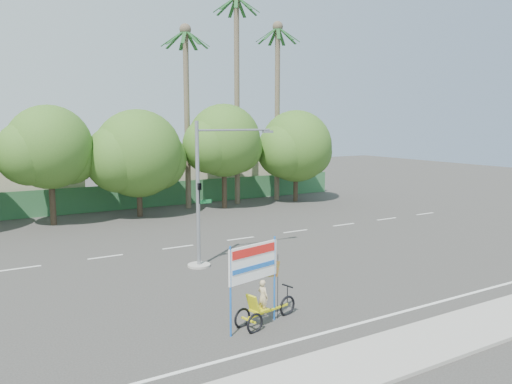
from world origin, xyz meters
TOP-DOWN VIEW (x-y plane):
  - ground at (0.00, 0.00)m, footprint 120.00×120.00m
  - sidewalk_near at (0.00, -7.50)m, footprint 50.00×2.40m
  - fence at (0.00, 21.50)m, footprint 38.00×0.08m
  - building_right at (8.00, 26.00)m, footprint 14.00×8.00m
  - tree_left at (-7.05, 18.00)m, footprint 6.66×5.60m
  - tree_center at (-1.05, 18.00)m, footprint 7.62×6.40m
  - tree_right at (5.95, 18.00)m, footprint 6.90×5.80m
  - tree_far_right at (12.95, 18.00)m, footprint 7.38×6.20m
  - palm_tall at (8.00, 19.50)m, footprint 3.73×3.79m
  - palm_mid at (12.00, 19.50)m, footprint 3.73×3.79m
  - palm_short at (3.50, 19.50)m, footprint 3.73×3.79m
  - traffic_signal at (-2.20, 3.98)m, footprint 4.72×1.10m
  - trike_billboard at (-3.60, -3.57)m, footprint 3.07×1.10m

SIDE VIEW (x-z plane):
  - ground at x=0.00m, z-range 0.00..0.00m
  - sidewalk_near at x=0.00m, z-range 0.00..0.12m
  - fence at x=0.00m, z-range 0.00..2.00m
  - trike_billboard at x=-3.60m, z-range -0.30..2.77m
  - building_right at x=8.00m, z-range 0.00..3.60m
  - traffic_signal at x=-2.20m, z-range -0.58..6.42m
  - tree_center at x=-1.05m, z-range 0.54..8.39m
  - tree_far_right at x=12.95m, z-range 0.68..8.61m
  - tree_left at x=-7.05m, z-range 1.02..9.09m
  - tree_right at x=5.95m, z-range 1.06..9.42m
  - palm_short at x=3.50m, z-range 1.64..16.09m
  - palm_mid at x=12.00m, z-range 1.67..17.12m
  - palm_tall at x=8.00m, z-range 1.74..19.19m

